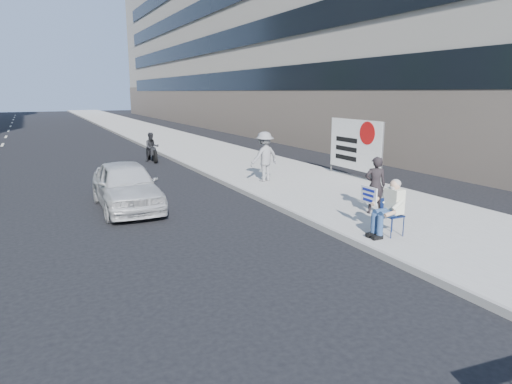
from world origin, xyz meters
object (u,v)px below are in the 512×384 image
pedestrian_woman (375,185)px  motorcycle (152,149)px  white_sedan_near (126,185)px  jogger (264,157)px  seated_protester (388,205)px  protest_banner (355,145)px

pedestrian_woman → motorcycle: bearing=-49.3°
white_sedan_near → pedestrian_woman: bearing=-34.6°
motorcycle → jogger: bearing=-69.0°
seated_protester → white_sedan_near: 7.45m
protest_banner → motorcycle: bearing=124.0°
pedestrian_woman → white_sedan_near: (-5.78, 4.09, -0.23)m
jogger → pedestrian_woman: (0.56, -5.38, -0.13)m
jogger → motorcycle: (-2.30, 7.58, -0.42)m
seated_protester → white_sedan_near: (-4.74, 5.75, -0.18)m
jogger → pedestrian_woman: bearing=84.3°
protest_banner → pedestrian_woman: bearing=-122.4°
protest_banner → white_sedan_near: 8.66m
seated_protester → motorcycle: seated_protester is taller
seated_protester → protest_banner: (3.89, 6.16, 0.53)m
jogger → white_sedan_near: size_ratio=0.44×
seated_protester → motorcycle: size_ratio=0.64×
pedestrian_woman → white_sedan_near: size_ratio=0.38×
protest_banner → motorcycle: protest_banner is taller
jogger → protest_banner: (3.41, -0.88, 0.35)m
pedestrian_woman → protest_banner: bearing=-94.2°
seated_protester → pedestrian_woman: pedestrian_woman is taller
pedestrian_woman → white_sedan_near: 7.08m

